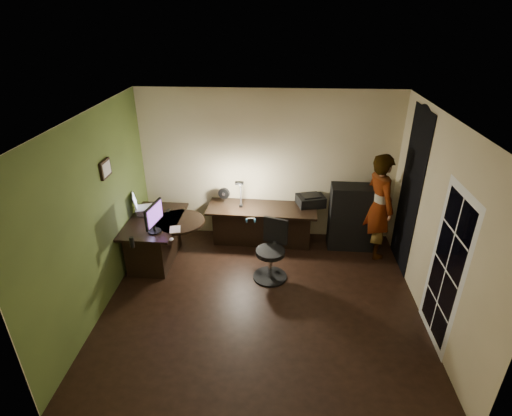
# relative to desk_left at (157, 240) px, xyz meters

# --- Properties ---
(floor) EXTENTS (4.50, 4.00, 0.01)m
(floor) POSITION_rel_desk_left_xyz_m (1.81, -0.97, -0.39)
(floor) COLOR black
(floor) RESTS_ON ground
(ceiling) EXTENTS (4.50, 4.00, 0.01)m
(ceiling) POSITION_rel_desk_left_xyz_m (1.81, -0.97, 2.32)
(ceiling) COLOR silver
(ceiling) RESTS_ON floor
(wall_back) EXTENTS (4.50, 0.01, 2.70)m
(wall_back) POSITION_rel_desk_left_xyz_m (1.81, 1.03, 0.97)
(wall_back) COLOR beige
(wall_back) RESTS_ON floor
(wall_front) EXTENTS (4.50, 0.01, 2.70)m
(wall_front) POSITION_rel_desk_left_xyz_m (1.81, -2.98, 0.97)
(wall_front) COLOR beige
(wall_front) RESTS_ON floor
(wall_left) EXTENTS (0.01, 4.00, 2.70)m
(wall_left) POSITION_rel_desk_left_xyz_m (-0.45, -0.97, 0.97)
(wall_left) COLOR beige
(wall_left) RESTS_ON floor
(wall_right) EXTENTS (0.01, 4.00, 2.70)m
(wall_right) POSITION_rel_desk_left_xyz_m (4.06, -0.97, 0.97)
(wall_right) COLOR beige
(wall_right) RESTS_ON floor
(green_wall_overlay) EXTENTS (0.00, 4.00, 2.70)m
(green_wall_overlay) POSITION_rel_desk_left_xyz_m (-0.43, -0.97, 0.97)
(green_wall_overlay) COLOR #4A5E26
(green_wall_overlay) RESTS_ON floor
(arched_doorway) EXTENTS (0.01, 0.90, 2.60)m
(arched_doorway) POSITION_rel_desk_left_xyz_m (4.05, 0.18, 0.92)
(arched_doorway) COLOR black
(arched_doorway) RESTS_ON floor
(french_door) EXTENTS (0.02, 0.92, 2.10)m
(french_door) POSITION_rel_desk_left_xyz_m (4.04, -1.52, 0.67)
(french_door) COLOR white
(french_door) RESTS_ON floor
(framed_picture) EXTENTS (0.04, 0.30, 0.25)m
(framed_picture) POSITION_rel_desk_left_xyz_m (-0.41, -0.52, 1.47)
(framed_picture) COLOR black
(framed_picture) RESTS_ON wall_left
(desk_left) EXTENTS (0.85, 1.35, 0.77)m
(desk_left) POSITION_rel_desk_left_xyz_m (0.00, 0.00, 0.00)
(desk_left) COLOR black
(desk_left) RESTS_ON floor
(desk_right) EXTENTS (1.94, 0.75, 0.72)m
(desk_right) POSITION_rel_desk_left_xyz_m (1.72, 0.66, -0.03)
(desk_right) COLOR black
(desk_right) RESTS_ON floor
(cabinet) EXTENTS (0.79, 0.41, 1.18)m
(cabinet) POSITION_rel_desk_left_xyz_m (3.30, 0.64, 0.20)
(cabinet) COLOR black
(cabinet) RESTS_ON floor
(laptop_stand) EXTENTS (0.29, 0.26, 0.11)m
(laptop_stand) POSITION_rel_desk_left_xyz_m (-0.19, 0.19, 0.45)
(laptop_stand) COLOR silver
(laptop_stand) RESTS_ON desk_left
(laptop) EXTENTS (0.43, 0.42, 0.24)m
(laptop) POSITION_rel_desk_left_xyz_m (-0.19, 0.19, 0.63)
(laptop) COLOR silver
(laptop) RESTS_ON laptop_stand
(monitor) EXTENTS (0.19, 0.52, 0.34)m
(monitor) POSITION_rel_desk_left_xyz_m (0.12, -0.38, 0.56)
(monitor) COLOR black
(monitor) RESTS_ON desk_left
(mouse) EXTENTS (0.08, 0.10, 0.03)m
(mouse) POSITION_rel_desk_left_xyz_m (0.44, -0.63, 0.41)
(mouse) COLOR silver
(mouse) RESTS_ON desk_left
(phone) EXTENTS (0.07, 0.13, 0.01)m
(phone) POSITION_rel_desk_left_xyz_m (0.15, 0.33, 0.40)
(phone) COLOR black
(phone) RESTS_ON desk_left
(pen) EXTENTS (0.09, 0.11, 0.01)m
(pen) POSITION_rel_desk_left_xyz_m (0.17, -0.34, 0.40)
(pen) COLOR black
(pen) RESTS_ON desk_left
(speaker) EXTENTS (0.06, 0.06, 0.16)m
(speaker) POSITION_rel_desk_left_xyz_m (-0.07, -0.84, 0.48)
(speaker) COLOR black
(speaker) RESTS_ON desk_left
(notepad) EXTENTS (0.21, 0.25, 0.01)m
(notepad) POSITION_rel_desk_left_xyz_m (0.42, -0.31, 0.40)
(notepad) COLOR silver
(notepad) RESTS_ON desk_left
(desk_fan) EXTENTS (0.23, 0.16, 0.32)m
(desk_fan) POSITION_rel_desk_left_xyz_m (1.05, 0.79, 0.48)
(desk_fan) COLOR black
(desk_fan) RESTS_ON desk_right
(headphones) EXTENTS (0.18, 0.10, 0.08)m
(headphones) POSITION_rel_desk_left_xyz_m (1.57, 0.14, 0.36)
(headphones) COLOR #285D86
(headphones) RESTS_ON desk_right
(printer) EXTENTS (0.55, 0.48, 0.21)m
(printer) POSITION_rel_desk_left_xyz_m (2.58, 0.83, 0.42)
(printer) COLOR black
(printer) RESTS_ON desk_right
(desk_lamp) EXTENTS (0.18, 0.29, 0.61)m
(desk_lamp) POSITION_rel_desk_left_xyz_m (1.36, 0.67, 0.62)
(desk_lamp) COLOR black
(desk_lamp) RESTS_ON desk_right
(office_chair) EXTENTS (0.69, 0.69, 0.96)m
(office_chair) POSITION_rel_desk_left_xyz_m (1.91, -0.39, 0.10)
(office_chair) COLOR black
(office_chair) RESTS_ON floor
(person) EXTENTS (0.63, 0.76, 1.82)m
(person) POSITION_rel_desk_left_xyz_m (3.68, 0.44, 0.53)
(person) COLOR #D8A88C
(person) RESTS_ON floor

